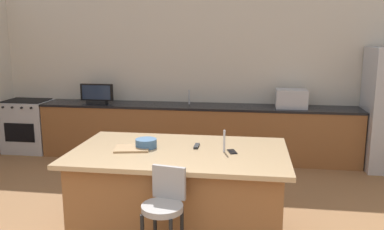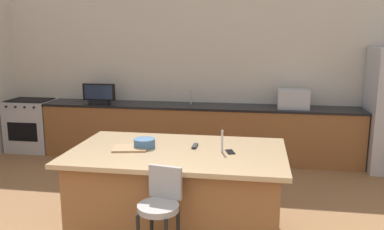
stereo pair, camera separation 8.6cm
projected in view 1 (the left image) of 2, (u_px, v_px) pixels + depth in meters
wall_back at (202, 72)px, 6.83m from camera, size 7.46×0.12×2.83m
counter_back at (197, 132)px, 6.66m from camera, size 5.20×0.62×0.90m
kitchen_island at (180, 193)px, 4.05m from camera, size 2.12×1.27×0.91m
range_oven at (29, 126)px, 7.08m from camera, size 0.77×0.63×0.92m
microwave at (291, 99)px, 6.33m from camera, size 0.48×0.36×0.29m
tv_monitor at (97, 95)px, 6.73m from camera, size 0.56×0.16×0.33m
sink_faucet_back at (189, 97)px, 6.67m from camera, size 0.02×0.02×0.24m
sink_faucet_island at (224, 141)px, 3.88m from camera, size 0.02×0.02×0.22m
bar_stool_center at (164, 216)px, 3.28m from camera, size 0.34×0.36×0.97m
fruit_bowl at (146, 143)px, 4.04m from camera, size 0.21×0.21×0.09m
cell_phone at (232, 152)px, 3.90m from camera, size 0.11×0.16×0.01m
tv_remote at (197, 146)px, 4.07m from camera, size 0.04×0.17×0.02m
cutting_board at (132, 148)px, 3.99m from camera, size 0.38×0.33×0.02m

